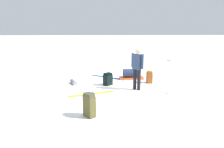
{
  "coord_description": "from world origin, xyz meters",
  "views": [
    {
      "loc": [
        -8.08,
        0.33,
        2.63
      ],
      "look_at": [
        0.0,
        0.0,
        0.7
      ],
      "focal_mm": 34.26,
      "sensor_mm": 36.0,
      "label": 1
    }
  ],
  "objects_px": {
    "backpack_large_dark": "(89,105)",
    "backpack_small_spare": "(149,77)",
    "ski_pair_far": "(92,94)",
    "backpack_bright": "(108,79)",
    "sleeping_mat_rolled": "(73,82)",
    "gear_sled": "(131,74)",
    "ski_poles_planted_near": "(168,76)",
    "skier_standing": "(137,67)",
    "thermos_bottle": "(56,83)",
    "ski_pair_near": "(108,77)"
  },
  "relations": [
    {
      "from": "backpack_small_spare",
      "to": "sleeping_mat_rolled",
      "type": "height_order",
      "value": "backpack_small_spare"
    },
    {
      "from": "ski_pair_near",
      "to": "thermos_bottle",
      "type": "relative_size",
      "value": 6.38
    },
    {
      "from": "ski_pair_far",
      "to": "sleeping_mat_rolled",
      "type": "distance_m",
      "value": 1.68
    },
    {
      "from": "skier_standing",
      "to": "thermos_bottle",
      "type": "distance_m",
      "value": 3.58
    },
    {
      "from": "gear_sled",
      "to": "thermos_bottle",
      "type": "relative_size",
      "value": 4.49
    },
    {
      "from": "skier_standing",
      "to": "sleeping_mat_rolled",
      "type": "relative_size",
      "value": 3.09
    },
    {
      "from": "backpack_large_dark",
      "to": "sleeping_mat_rolled",
      "type": "height_order",
      "value": "backpack_large_dark"
    },
    {
      "from": "skier_standing",
      "to": "ski_pair_far",
      "type": "relative_size",
      "value": 0.96
    },
    {
      "from": "ski_pair_near",
      "to": "backpack_small_spare",
      "type": "bearing_deg",
      "value": -118.71
    },
    {
      "from": "gear_sled",
      "to": "backpack_large_dark",
      "type": "bearing_deg",
      "value": 157.39
    },
    {
      "from": "backpack_large_dark",
      "to": "thermos_bottle",
      "type": "height_order",
      "value": "backpack_large_dark"
    },
    {
      "from": "ski_poles_planted_near",
      "to": "sleeping_mat_rolled",
      "type": "bearing_deg",
      "value": 66.14
    },
    {
      "from": "backpack_small_spare",
      "to": "thermos_bottle",
      "type": "xyz_separation_m",
      "value": [
        -0.27,
        4.13,
        -0.13
      ]
    },
    {
      "from": "thermos_bottle",
      "to": "ski_poles_planted_near",
      "type": "bearing_deg",
      "value": -107.75
    },
    {
      "from": "ski_poles_planted_near",
      "to": "skier_standing",
      "type": "bearing_deg",
      "value": 55.34
    },
    {
      "from": "ski_pair_near",
      "to": "gear_sled",
      "type": "distance_m",
      "value": 1.19
    },
    {
      "from": "skier_standing",
      "to": "backpack_bright",
      "type": "xyz_separation_m",
      "value": [
        0.69,
        1.15,
        -0.69
      ]
    },
    {
      "from": "ski_poles_planted_near",
      "to": "thermos_bottle",
      "type": "distance_m",
      "value": 4.69
    },
    {
      "from": "ski_poles_planted_near",
      "to": "sleeping_mat_rolled",
      "type": "distance_m",
      "value": 4.09
    },
    {
      "from": "ski_pair_far",
      "to": "backpack_large_dark",
      "type": "distance_m",
      "value": 2.03
    },
    {
      "from": "sleeping_mat_rolled",
      "to": "backpack_large_dark",
      "type": "bearing_deg",
      "value": -164.98
    },
    {
      "from": "backpack_large_dark",
      "to": "gear_sled",
      "type": "distance_m",
      "value": 4.58
    },
    {
      "from": "backpack_small_spare",
      "to": "thermos_bottle",
      "type": "bearing_deg",
      "value": 93.68
    },
    {
      "from": "backpack_bright",
      "to": "sleeping_mat_rolled",
      "type": "height_order",
      "value": "backpack_bright"
    },
    {
      "from": "thermos_bottle",
      "to": "backpack_small_spare",
      "type": "bearing_deg",
      "value": -86.32
    },
    {
      "from": "skier_standing",
      "to": "thermos_bottle",
      "type": "height_order",
      "value": "skier_standing"
    },
    {
      "from": "ski_pair_near",
      "to": "ski_poles_planted_near",
      "type": "height_order",
      "value": "ski_poles_planted_near"
    },
    {
      "from": "ski_pair_near",
      "to": "backpack_bright",
      "type": "height_order",
      "value": "backpack_bright"
    },
    {
      "from": "skier_standing",
      "to": "gear_sled",
      "type": "height_order",
      "value": "skier_standing"
    },
    {
      "from": "backpack_small_spare",
      "to": "ski_poles_planted_near",
      "type": "distance_m",
      "value": 1.78
    },
    {
      "from": "backpack_large_dark",
      "to": "ski_poles_planted_near",
      "type": "relative_size",
      "value": 0.53
    },
    {
      "from": "ski_pair_near",
      "to": "gear_sled",
      "type": "height_order",
      "value": "gear_sled"
    },
    {
      "from": "ski_pair_far",
      "to": "thermos_bottle",
      "type": "relative_size",
      "value": 6.79
    },
    {
      "from": "skier_standing",
      "to": "thermos_bottle",
      "type": "xyz_separation_m",
      "value": [
        0.71,
        3.41,
        -0.82
      ]
    },
    {
      "from": "sleeping_mat_rolled",
      "to": "backpack_bright",
      "type": "bearing_deg",
      "value": -98.84
    },
    {
      "from": "backpack_large_dark",
      "to": "backpack_small_spare",
      "type": "bearing_deg",
      "value": -35.36
    },
    {
      "from": "backpack_large_dark",
      "to": "ski_pair_far",
      "type": "bearing_deg",
      "value": 1.04
    },
    {
      "from": "backpack_bright",
      "to": "ski_poles_planted_near",
      "type": "height_order",
      "value": "ski_poles_planted_near"
    },
    {
      "from": "ski_pair_near",
      "to": "sleeping_mat_rolled",
      "type": "relative_size",
      "value": 3.02
    },
    {
      "from": "backpack_large_dark",
      "to": "backpack_small_spare",
      "type": "distance_m",
      "value": 4.28
    },
    {
      "from": "gear_sled",
      "to": "backpack_bright",
      "type": "bearing_deg",
      "value": 131.44
    },
    {
      "from": "backpack_large_dark",
      "to": "gear_sled",
      "type": "bearing_deg",
      "value": -22.61
    },
    {
      "from": "ski_pair_near",
      "to": "gear_sled",
      "type": "relative_size",
      "value": 1.42
    },
    {
      "from": "skier_standing",
      "to": "backpack_bright",
      "type": "bearing_deg",
      "value": 59.06
    },
    {
      "from": "thermos_bottle",
      "to": "sleeping_mat_rolled",
      "type": "bearing_deg",
      "value": -73.59
    },
    {
      "from": "sleeping_mat_rolled",
      "to": "thermos_bottle",
      "type": "xyz_separation_m",
      "value": [
        -0.22,
        0.73,
        0.04
      ]
    },
    {
      "from": "backpack_small_spare",
      "to": "backpack_bright",
      "type": "bearing_deg",
      "value": 98.66
    },
    {
      "from": "backpack_large_dark",
      "to": "ski_poles_planted_near",
      "type": "height_order",
      "value": "ski_poles_planted_near"
    },
    {
      "from": "ski_pair_far",
      "to": "sleeping_mat_rolled",
      "type": "bearing_deg",
      "value": 31.78
    },
    {
      "from": "thermos_bottle",
      "to": "backpack_large_dark",
      "type": "bearing_deg",
      "value": -152.77
    }
  ]
}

